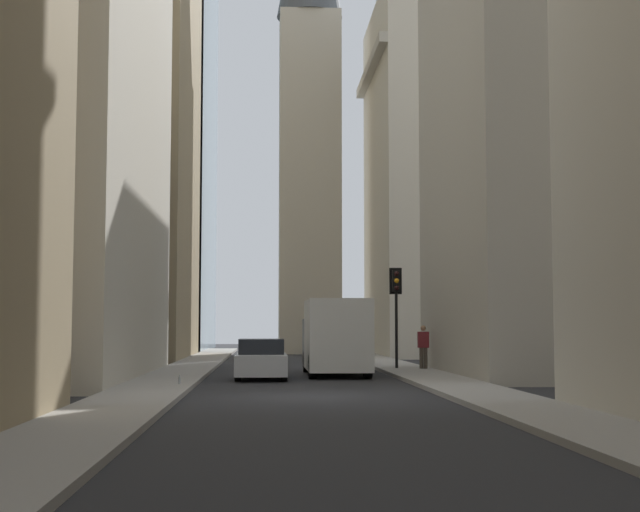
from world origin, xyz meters
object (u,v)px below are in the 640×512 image
traffic_light_midblock (396,294)px  discarded_bottle (179,380)px  sedan_silver (261,360)px  pedestrian (423,345)px  delivery_truck (335,337)px

traffic_light_midblock → discarded_bottle: size_ratio=15.35×
traffic_light_midblock → discarded_bottle: bearing=140.4°
sedan_silver → traffic_light_midblock: 7.83m
sedan_silver → pedestrian: size_ratio=2.45×
delivery_truck → sedan_silver: size_ratio=1.50×
traffic_light_midblock → pedestrian: 2.39m
pedestrian → discarded_bottle: pedestrian is taller
delivery_truck → traffic_light_midblock: bearing=-45.8°
traffic_light_midblock → delivery_truck: bearing=134.2°
sedan_silver → traffic_light_midblock: (4.92, -5.55, 2.52)m
sedan_silver → traffic_light_midblock: traffic_light_midblock is taller
delivery_truck → discarded_bottle: 8.81m
discarded_bottle → pedestrian: bearing=-44.7°
discarded_bottle → traffic_light_midblock: bearing=-39.6°
sedan_silver → pedestrian: 7.89m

